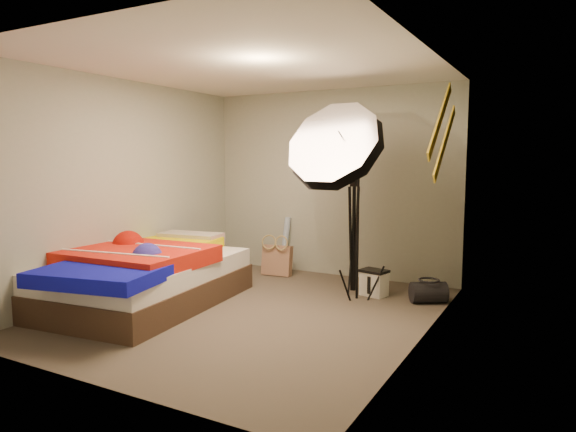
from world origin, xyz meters
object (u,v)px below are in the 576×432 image
Objects in this scene: wrapping_roll at (285,244)px; photo_umbrella at (338,150)px; duffel_bag at (428,292)px; bed at (143,274)px; tote_bag at (277,260)px; camera_case at (374,284)px; camera_tripod at (354,225)px.

wrapping_roll is 0.33× the size of photo_umbrella.
duffel_bag is 3.15m from bed.
tote_bag is 2.01m from photo_umbrella.
photo_umbrella reaches higher than tote_bag.
camera_case is 0.11× the size of bed.
photo_umbrella is at bearing -36.35° from tote_bag.
camera_case is at bearing 147.75° from duffel_bag.
camera_tripod is at bearing 141.19° from duffel_bag.
wrapping_roll is 1.98× the size of duffel_bag.
tote_bag is 0.36m from wrapping_roll.
wrapping_roll is 0.30× the size of bed.
camera_tripod reaches higher than tote_bag.
photo_umbrella is (1.22, -1.01, 1.30)m from wrapping_roll.
photo_umbrella is at bearing 166.70° from duffel_bag.
wrapping_roll is at bearing 170.29° from camera_case.
camera_case is 1.61m from photo_umbrella.
photo_umbrella is at bearing -121.64° from camera_case.
wrapping_roll is 0.55× the size of camera_tripod.
camera_tripod is (0.03, 0.44, -0.88)m from photo_umbrella.
photo_umbrella is at bearing 34.04° from bed.
wrapping_roll reaches higher than duffel_bag.
tote_bag reaches higher than camera_case.
wrapping_roll is at bearing 75.92° from bed.
wrapping_roll is 2.70× the size of camera_case.
wrapping_roll is 1.72m from camera_case.
bed is 2.54m from photo_umbrella.
camera_case reaches higher than duffel_bag.
bed is at bearing -137.86° from camera_tripod.
camera_tripod reaches higher than bed.
bed is at bearing -145.96° from photo_umbrella.
wrapping_roll is at bearing 155.37° from camera_tripod.
tote_bag reaches higher than duffel_bag.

